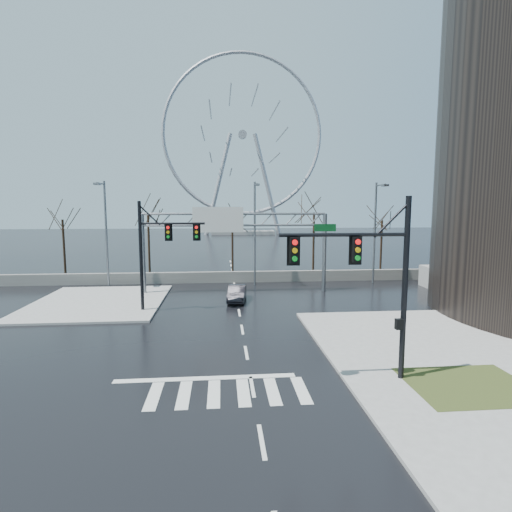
{
  "coord_description": "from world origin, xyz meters",
  "views": [
    {
      "loc": [
        -1.24,
        -20.02,
        7.49
      ],
      "look_at": [
        1.29,
        8.94,
        4.0
      ],
      "focal_mm": 28.0,
      "sensor_mm": 36.0,
      "label": 1
    }
  ],
  "objects": [
    {
      "name": "streetlight_mid",
      "position": [
        2.0,
        18.16,
        5.89
      ],
      "size": [
        0.5,
        2.55,
        10.0
      ],
      "color": "slate",
      "rests_on": "ground"
    },
    {
      "name": "sidewalk_far",
      "position": [
        -11.0,
        12.0,
        0.07
      ],
      "size": [
        10.0,
        12.0,
        0.15
      ],
      "primitive_type": "cube",
      "color": "gray",
      "rests_on": "ground"
    },
    {
      "name": "signal_mast_near",
      "position": [
        5.14,
        -4.04,
        4.87
      ],
      "size": [
        5.52,
        0.41,
        8.0
      ],
      "color": "black",
      "rests_on": "ground"
    },
    {
      "name": "ground",
      "position": [
        0.0,
        0.0,
        0.0
      ],
      "size": [
        260.0,
        260.0,
        0.0
      ],
      "primitive_type": "plane",
      "color": "black",
      "rests_on": "ground"
    },
    {
      "name": "grass_strip",
      "position": [
        9.0,
        -5.0,
        0.15
      ],
      "size": [
        5.0,
        4.0,
        0.02
      ],
      "primitive_type": "cube",
      "color": "#303C19",
      "rests_on": "sidewalk_near"
    },
    {
      "name": "barrier_wall",
      "position": [
        0.0,
        20.0,
        0.55
      ],
      "size": [
        52.0,
        0.5,
        1.1
      ],
      "primitive_type": "cube",
      "color": "slate",
      "rests_on": "ground"
    },
    {
      "name": "sign_gantry",
      "position": [
        -0.38,
        14.96,
        5.18
      ],
      "size": [
        16.36,
        0.4,
        7.6
      ],
      "color": "slate",
      "rests_on": "ground"
    },
    {
      "name": "car",
      "position": [
        -0.02,
        11.75,
        0.64
      ],
      "size": [
        1.79,
        3.99,
        1.27
      ],
      "primitive_type": "imported",
      "rotation": [
        0.0,
        0.0,
        -0.12
      ],
      "color": "black",
      "rests_on": "ground"
    },
    {
      "name": "streetlight_left",
      "position": [
        -12.0,
        18.16,
        5.89
      ],
      "size": [
        0.5,
        2.55,
        10.0
      ],
      "color": "slate",
      "rests_on": "ground"
    },
    {
      "name": "tree_left",
      "position": [
        -9.0,
        23.5,
        5.98
      ],
      "size": [
        3.75,
        3.75,
        7.5
      ],
      "color": "black",
      "rests_on": "ground"
    },
    {
      "name": "tree_right",
      "position": [
        9.0,
        23.5,
        6.22
      ],
      "size": [
        3.9,
        3.9,
        7.8
      ],
      "color": "black",
      "rests_on": "ground"
    },
    {
      "name": "tree_far_right",
      "position": [
        17.0,
        24.0,
        5.41
      ],
      "size": [
        3.4,
        3.4,
        6.8
      ],
      "color": "black",
      "rests_on": "ground"
    },
    {
      "name": "signal_mast_far",
      "position": [
        -5.87,
        8.96,
        4.83
      ],
      "size": [
        4.72,
        0.41,
        8.0
      ],
      "color": "black",
      "rests_on": "ground"
    },
    {
      "name": "tree_far_left",
      "position": [
        -18.0,
        24.0,
        5.57
      ],
      "size": [
        3.5,
        3.5,
        7.0
      ],
      "color": "black",
      "rests_on": "ground"
    },
    {
      "name": "sidewalk_right_ext",
      "position": [
        10.0,
        2.0,
        0.07
      ],
      "size": [
        12.0,
        10.0,
        0.15
      ],
      "primitive_type": "cube",
      "color": "gray",
      "rests_on": "ground"
    },
    {
      "name": "tree_center",
      "position": [
        0.0,
        24.5,
        5.17
      ],
      "size": [
        3.25,
        3.25,
        6.5
      ],
      "color": "black",
      "rests_on": "ground"
    },
    {
      "name": "streetlight_right",
      "position": [
        14.0,
        18.16,
        5.89
      ],
      "size": [
        0.5,
        2.55,
        10.0
      ],
      "color": "slate",
      "rests_on": "ground"
    },
    {
      "name": "ferris_wheel",
      "position": [
        5.0,
        95.0,
        26.13
      ],
      "size": [
        45.0,
        6.0,
        50.91
      ],
      "color": "gray",
      "rests_on": "ground"
    }
  ]
}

